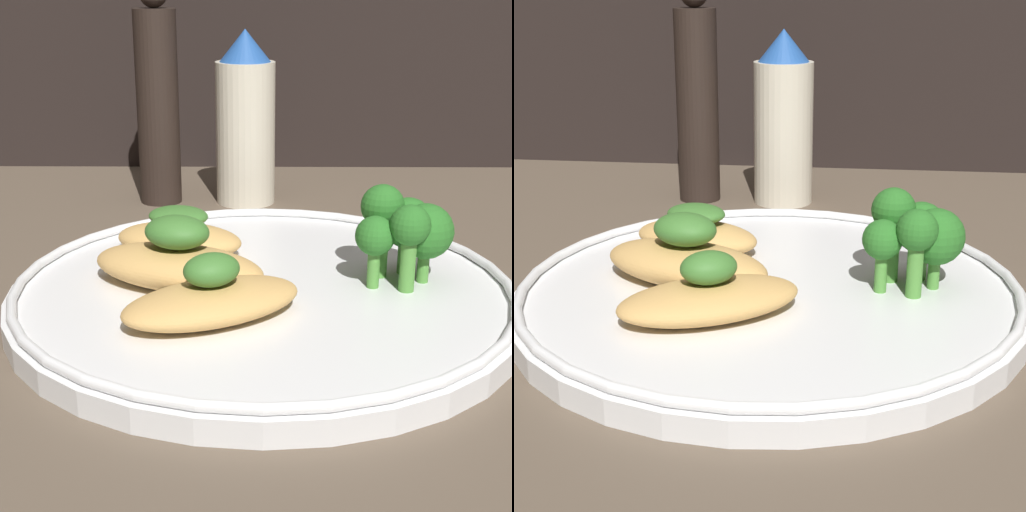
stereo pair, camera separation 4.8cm
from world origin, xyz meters
TOP-DOWN VIEW (x-y plane):
  - ground_plane at (0.00, 0.00)cm, footprint 180.00×180.00cm
  - plate at (0.00, 0.00)cm, footprint 31.10×31.10cm
  - grilled_meat_front at (-2.83, -4.86)cm, footprint 11.72×9.52cm
  - grilled_meat_middle at (-5.21, -0.49)cm, footprint 12.15×8.72cm
  - grilled_meat_back at (-5.75, 5.79)cm, footprint 9.72×6.94cm
  - broccoli_bunch at (8.72, 1.19)cm, footprint 6.16×5.83cm
  - sauce_bottle at (-1.62, 24.09)cm, footprint 5.22×5.22cm
  - pepper_grinder at (-9.29, 24.09)cm, footprint 3.70×3.70cm

SIDE VIEW (x-z plane):
  - ground_plane at x=0.00cm, z-range -1.00..0.00cm
  - plate at x=0.00cm, z-range -0.01..1.99cm
  - grilled_meat_front at x=-2.83cm, z-range 0.72..4.58cm
  - grilled_meat_back at x=-5.75cm, z-range 1.04..4.41cm
  - grilled_meat_middle at x=-5.21cm, z-range 0.75..5.25cm
  - broccoli_bunch at x=8.72cm, z-range 1.87..7.87cm
  - sauce_bottle at x=-1.62cm, z-range -0.33..14.85cm
  - pepper_grinder at x=-9.29cm, z-range -0.65..18.56cm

